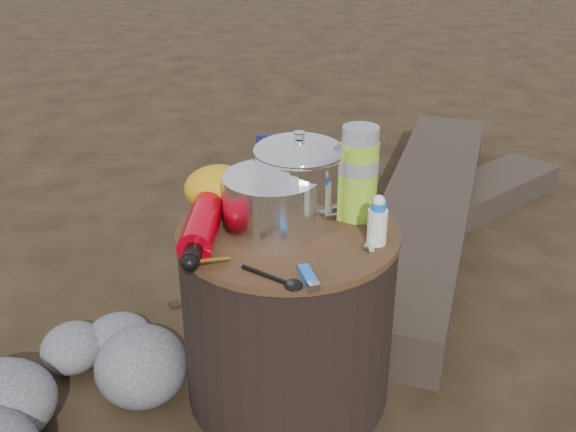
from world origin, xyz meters
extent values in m
plane|color=black|center=(0.00, 0.00, 0.00)|extent=(60.00, 60.00, 0.00)
cylinder|color=black|center=(0.00, 0.00, 0.22)|extent=(0.49, 0.49, 0.45)
cube|color=#302720|center=(0.65, 0.76, 0.07)|extent=(1.09, 1.68, 0.15)
cube|color=#302720|center=(0.74, 0.80, 0.05)|extent=(1.14, 0.77, 0.10)
cylinder|color=white|center=(-0.03, 0.00, 0.51)|extent=(0.21, 0.21, 0.13)
cylinder|color=silver|center=(0.03, 0.04, 0.55)|extent=(0.20, 0.20, 0.20)
cylinder|color=#96C62A|center=(0.16, 0.03, 0.55)|extent=(0.08, 0.08, 0.21)
cylinder|color=black|center=(0.09, 0.11, 0.50)|extent=(0.07, 0.07, 0.11)
ellipsoid|color=#C08911|center=(-0.14, 0.13, 0.50)|extent=(0.15, 0.13, 0.11)
cube|color=#0D0B48|center=(0.02, 0.21, 0.52)|extent=(0.11, 0.05, 0.14)
cube|color=blue|center=(0.00, -0.21, 0.46)|extent=(0.03, 0.08, 0.02)
cylinder|color=white|center=(0.17, -0.10, 0.50)|extent=(0.04, 0.04, 0.10)
camera|label=1|loc=(-0.24, -1.27, 1.12)|focal=41.50mm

